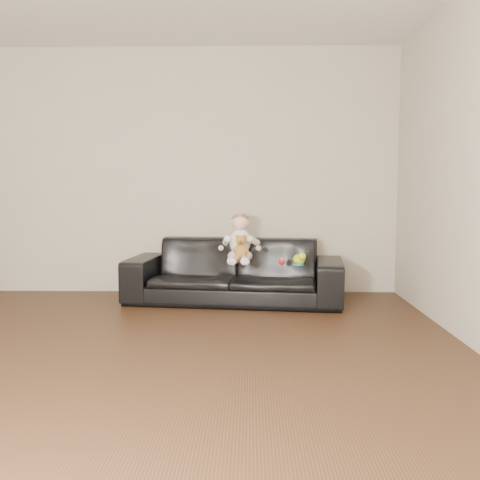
{
  "coord_description": "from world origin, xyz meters",
  "views": [
    {
      "loc": [
        0.95,
        -2.98,
        1.13
      ],
      "look_at": [
        0.84,
        2.15,
        0.62
      ],
      "focal_mm": 40.0,
      "sensor_mm": 36.0,
      "label": 1
    }
  ],
  "objects_px": {
    "baby": "(240,241)",
    "toy_blue_disc": "(298,264)",
    "sofa": "(235,271)",
    "toy_rattle": "(282,262)",
    "teddy_bear": "(241,247)",
    "toy_green": "(299,259)"
  },
  "relations": [
    {
      "from": "teddy_bear",
      "to": "toy_rattle",
      "type": "bearing_deg",
      "value": 5.24
    },
    {
      "from": "sofa",
      "to": "toy_green",
      "type": "bearing_deg",
      "value": -14.41
    },
    {
      "from": "toy_blue_disc",
      "to": "toy_green",
      "type": "bearing_deg",
      "value": 57.96
    },
    {
      "from": "baby",
      "to": "toy_green",
      "type": "relative_size",
      "value": 3.29
    },
    {
      "from": "toy_green",
      "to": "toy_rattle",
      "type": "xyz_separation_m",
      "value": [
        -0.16,
        -0.01,
        -0.02
      ]
    },
    {
      "from": "baby",
      "to": "toy_blue_disc",
      "type": "height_order",
      "value": "baby"
    },
    {
      "from": "baby",
      "to": "toy_green",
      "type": "bearing_deg",
      "value": -1.99
    },
    {
      "from": "teddy_bear",
      "to": "toy_blue_disc",
      "type": "relative_size",
      "value": 2.06
    },
    {
      "from": "teddy_bear",
      "to": "toy_green",
      "type": "distance_m",
      "value": 0.56
    },
    {
      "from": "baby",
      "to": "toy_rattle",
      "type": "relative_size",
      "value": 8.16
    },
    {
      "from": "sofa",
      "to": "toy_green",
      "type": "distance_m",
      "value": 0.68
    },
    {
      "from": "sofa",
      "to": "toy_blue_disc",
      "type": "bearing_deg",
      "value": -16.16
    },
    {
      "from": "baby",
      "to": "toy_green",
      "type": "xyz_separation_m",
      "value": [
        0.56,
        -0.12,
        -0.16
      ]
    },
    {
      "from": "baby",
      "to": "toy_rattle",
      "type": "xyz_separation_m",
      "value": [
        0.4,
        -0.13,
        -0.18
      ]
    },
    {
      "from": "teddy_bear",
      "to": "toy_green",
      "type": "xyz_separation_m",
      "value": [
        0.55,
        0.02,
        -0.12
      ]
    },
    {
      "from": "baby",
      "to": "teddy_bear",
      "type": "relative_size",
      "value": 2.12
    },
    {
      "from": "sofa",
      "to": "toy_rattle",
      "type": "height_order",
      "value": "sofa"
    },
    {
      "from": "baby",
      "to": "toy_blue_disc",
      "type": "distance_m",
      "value": 0.6
    },
    {
      "from": "baby",
      "to": "toy_rattle",
      "type": "distance_m",
      "value": 0.46
    },
    {
      "from": "sofa",
      "to": "toy_blue_disc",
      "type": "distance_m",
      "value": 0.66
    },
    {
      "from": "toy_rattle",
      "to": "teddy_bear",
      "type": "bearing_deg",
      "value": -177.39
    },
    {
      "from": "teddy_bear",
      "to": "toy_blue_disc",
      "type": "xyz_separation_m",
      "value": [
        0.54,
        0.01,
        -0.16
      ]
    }
  ]
}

